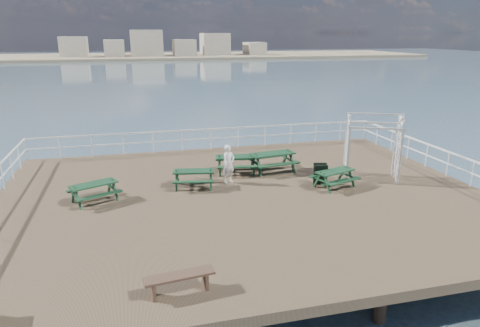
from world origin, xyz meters
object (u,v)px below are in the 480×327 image
flat_bench_far (179,279)px  trellis_arbor (372,150)px  person (229,164)px  picnic_table_a (94,188)px  picnic_table_e (335,175)px  picnic_table_b (194,175)px  picnic_table_c (273,158)px  picnic_table_d (236,161)px

flat_bench_far → trellis_arbor: size_ratio=0.61×
person → flat_bench_far: bearing=-136.8°
picnic_table_a → picnic_table_e: picnic_table_a is taller
flat_bench_far → picnic_table_b: bearing=72.1°
picnic_table_c → picnic_table_e: size_ratio=1.11×
person → picnic_table_d: bearing=37.4°
picnic_table_c → flat_bench_far: size_ratio=1.26×
picnic_table_e → trellis_arbor: (1.90, 0.59, 0.73)m
picnic_table_a → trellis_arbor: size_ratio=0.73×
picnic_table_b → person: person is taller
picnic_table_a → trellis_arbor: bearing=-25.1°
picnic_table_c → picnic_table_d: size_ratio=1.10×
picnic_table_a → picnic_table_c: size_ratio=0.94×
flat_bench_far → trellis_arbor: 10.70m
picnic_table_b → trellis_arbor: size_ratio=0.65×
picnic_table_b → picnic_table_e: 5.52m
trellis_arbor → picnic_table_a: bearing=-158.1°
picnic_table_c → person: person is taller
picnic_table_d → picnic_table_e: (3.32, -2.71, -0.05)m
picnic_table_c → picnic_table_d: (-1.59, 0.18, -0.06)m
picnic_table_d → trellis_arbor: size_ratio=0.70×
picnic_table_c → person: 2.42m
picnic_table_c → picnic_table_b: bearing=-170.3°
picnic_table_d → person: person is taller
picnic_table_b → picnic_table_c: 3.81m
picnic_table_a → picnic_table_c: picnic_table_c is taller
picnic_table_a → person: size_ratio=1.27×
picnic_table_c → picnic_table_e: 3.07m
picnic_table_e → flat_bench_far: bearing=-158.5°
picnic_table_b → trellis_arbor: (7.25, -0.76, 0.72)m
picnic_table_c → flat_bench_far: 9.62m
picnic_table_a → picnic_table_d: (5.71, 2.00, 0.04)m
picnic_table_e → picnic_table_b: bearing=147.1°
picnic_table_c → trellis_arbor: trellis_arbor is taller
flat_bench_far → person: size_ratio=1.07×
picnic_table_c → picnic_table_d: 1.60m
picnic_table_e → flat_bench_far: 8.80m
picnic_table_a → picnic_table_b: picnic_table_a is taller
trellis_arbor → person: size_ratio=1.75×
picnic_table_c → picnic_table_e: picnic_table_c is taller
flat_bench_far → person: person is taller
picnic_table_d → person: size_ratio=1.23×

